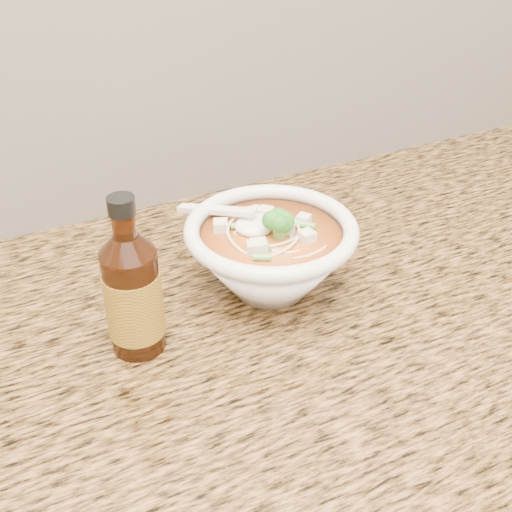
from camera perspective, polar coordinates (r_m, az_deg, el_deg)
name	(u,v)px	position (r m, az deg, el deg)	size (l,w,h in m)	color
counter_slab	(129,368)	(0.73, -11.24, -9.75)	(4.00, 0.68, 0.04)	#8D5E34
soup_bowl	(271,255)	(0.77, 1.31, 0.05)	(0.21, 0.22, 0.12)	white
hot_sauce_bottle	(133,294)	(0.69, -10.87, -3.38)	(0.08, 0.08, 0.19)	#3E1908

